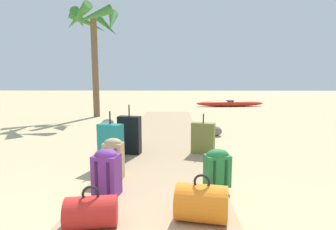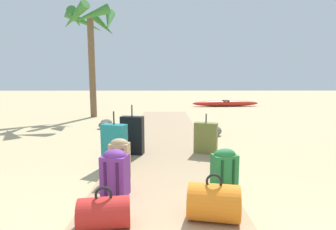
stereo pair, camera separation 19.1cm
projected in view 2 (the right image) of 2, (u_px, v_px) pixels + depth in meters
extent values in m
plane|color=tan|center=(164.00, 151.00, 5.49)|extent=(60.00, 60.00, 0.00)
cube|color=tan|center=(164.00, 138.00, 6.49)|extent=(1.80, 10.20, 0.08)
cube|color=black|center=(132.00, 135.00, 4.96)|extent=(0.44, 0.26, 0.71)
cylinder|color=black|center=(132.00, 111.00, 4.90)|extent=(0.02, 0.02, 0.22)
cube|color=#6B2D84|center=(115.00, 176.00, 3.18)|extent=(0.34, 0.29, 0.50)
ellipsoid|color=#6B2D84|center=(115.00, 156.00, 3.14)|extent=(0.32, 0.28, 0.15)
cylinder|color=#351642|center=(105.00, 179.00, 3.07)|extent=(0.04, 0.04, 0.40)
cylinder|color=#351642|center=(117.00, 180.00, 3.05)|extent=(0.04, 0.04, 0.40)
cube|color=slate|center=(126.00, 135.00, 5.69)|extent=(0.36, 0.33, 0.41)
ellipsoid|color=slate|center=(126.00, 126.00, 5.66)|extent=(0.34, 0.32, 0.15)
cylinder|color=#3A3A3D|center=(120.00, 136.00, 5.60)|extent=(0.05, 0.05, 0.33)
cylinder|color=#3A3A3D|center=(126.00, 137.00, 5.55)|extent=(0.05, 0.05, 0.33)
cube|color=tan|center=(120.00, 161.00, 3.70)|extent=(0.29, 0.22, 0.52)
ellipsoid|color=tan|center=(119.00, 143.00, 3.67)|extent=(0.27, 0.21, 0.13)
cylinder|color=brown|center=(113.00, 163.00, 3.62)|extent=(0.04, 0.04, 0.41)
cylinder|color=brown|center=(122.00, 164.00, 3.60)|extent=(0.04, 0.04, 0.41)
cube|color=#237538|center=(224.00, 170.00, 3.50)|extent=(0.36, 0.28, 0.42)
ellipsoid|color=#237538|center=(225.00, 155.00, 3.47)|extent=(0.34, 0.26, 0.16)
cylinder|color=#113A1C|center=(222.00, 173.00, 3.38)|extent=(0.04, 0.04, 0.33)
cylinder|color=#113A1C|center=(233.00, 172.00, 3.42)|extent=(0.04, 0.04, 0.33)
cube|color=#197A7F|center=(114.00, 144.00, 4.45)|extent=(0.45, 0.32, 0.65)
cylinder|color=black|center=(114.00, 118.00, 4.39)|extent=(0.02, 0.02, 0.22)
cylinder|color=orange|center=(214.00, 202.00, 2.63)|extent=(0.56, 0.45, 0.37)
torus|color=black|center=(214.00, 182.00, 2.60)|extent=(0.17, 0.05, 0.16)
cylinder|color=red|center=(104.00, 213.00, 2.49)|extent=(0.52, 0.37, 0.30)
torus|color=black|center=(104.00, 195.00, 2.47)|extent=(0.17, 0.05, 0.16)
cube|color=olive|center=(206.00, 138.00, 5.03)|extent=(0.46, 0.30, 0.58)
cylinder|color=black|center=(206.00, 118.00, 4.98)|extent=(0.02, 0.02, 0.17)
cylinder|color=brown|center=(92.00, 67.00, 10.26)|extent=(0.25, 0.27, 3.86)
cone|color=#387A33|center=(109.00, 21.00, 10.10)|extent=(0.48, 1.37, 1.10)
cone|color=#387A33|center=(103.00, 25.00, 10.62)|extent=(1.28, 0.94, 1.14)
cone|color=#387A33|center=(85.00, 22.00, 10.65)|extent=(1.49, 1.12, 0.89)
cone|color=#387A33|center=(76.00, 19.00, 10.01)|extent=(0.38, 1.14, 0.73)
cone|color=#387A33|center=(75.00, 16.00, 9.45)|extent=(1.35, 1.07, 0.99)
cone|color=#387A33|center=(91.00, 15.00, 9.39)|extent=(1.42, 0.78, 0.87)
ellipsoid|color=red|center=(226.00, 103.00, 14.62)|extent=(3.71, 0.83, 0.33)
torus|color=black|center=(226.00, 101.00, 14.60)|extent=(0.52, 0.52, 0.05)
ellipsoid|color=slate|center=(216.00, 131.00, 7.02)|extent=(0.43, 0.42, 0.25)
ellipsoid|color=#5B5651|center=(106.00, 123.00, 8.45)|extent=(0.50, 0.50, 0.22)
ellipsoid|color=#5B5651|center=(104.00, 125.00, 8.03)|extent=(0.44, 0.45, 0.21)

